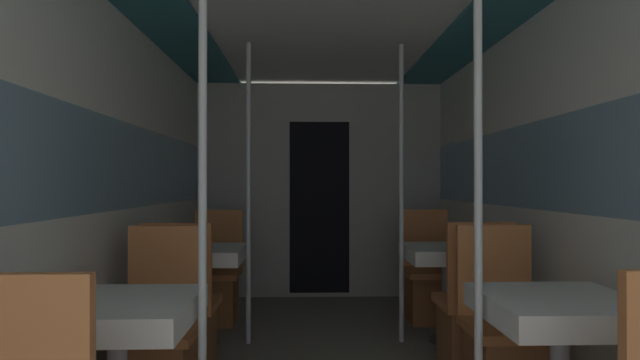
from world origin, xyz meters
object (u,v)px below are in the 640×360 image
(support_pole_left_1, at_px, (248,193))
(chair_right_far_1, at_px, (428,287))
(chair_left_near_1, at_px, (183,327))
(dining_table_right_0, at_px, (560,317))
(dining_table_left_0, at_px, (117,321))
(support_pole_right_1, at_px, (401,193))
(support_pole_right_0, at_px, (478,200))
(dining_table_left_1, at_px, (202,259))
(chair_right_far_0, at_px, (506,352))
(support_pole_left_0, at_px, (203,200))
(chair_right_near_1, at_px, (472,324))
(chair_left_far_1, at_px, (215,288))
(dining_table_right_1, at_px, (447,258))
(chair_left_far_0, at_px, (158,356))

(support_pole_left_1, height_order, chair_right_far_1, support_pole_left_1)
(chair_left_near_1, height_order, dining_table_right_0, chair_left_near_1)
(dining_table_left_0, distance_m, support_pole_right_1, 2.34)
(chair_left_near_1, xyz_separation_m, support_pole_right_1, (1.53, 0.58, 0.85))
(support_pole_right_0, bearing_deg, chair_right_far_1, 81.19)
(dining_table_left_0, height_order, support_pole_right_0, support_pole_right_0)
(dining_table_right_0, bearing_deg, dining_table_left_0, 180.00)
(dining_table_left_1, height_order, chair_right_far_0, chair_right_far_0)
(chair_left_near_1, relative_size, chair_right_far_1, 1.00)
(support_pole_left_0, distance_m, dining_table_left_1, 1.81)
(chair_right_near_1, height_order, chair_right_far_1, same)
(chair_right_far_1, bearing_deg, chair_right_near_1, 90.00)
(support_pole_left_0, xyz_separation_m, chair_right_far_1, (1.53, 2.29, -0.85))
(chair_left_far_1, bearing_deg, dining_table_left_0, 90.00)
(chair_left_near_1, xyz_separation_m, chair_right_near_1, (1.88, 0.00, 0.00))
(support_pole_left_1, relative_size, dining_table_right_0, 3.13)
(chair_left_far_1, relative_size, dining_table_right_1, 1.33)
(dining_table_left_1, height_order, support_pole_left_1, support_pole_left_1)
(support_pole_left_1, height_order, chair_right_near_1, support_pole_left_1)
(dining_table_left_1, relative_size, chair_right_near_1, 0.75)
(chair_right_far_0, relative_size, chair_right_far_1, 1.00)
(support_pole_left_0, xyz_separation_m, chair_right_far_0, (1.53, 0.58, -0.85))
(dining_table_left_1, bearing_deg, support_pole_left_0, -78.26)
(dining_table_right_0, bearing_deg, support_pole_left_1, 131.90)
(support_pole_left_0, height_order, chair_right_near_1, support_pole_left_0)
(dining_table_left_1, relative_size, chair_left_far_1, 0.75)
(chair_left_far_1, bearing_deg, dining_table_right_0, 129.47)
(chair_right_far_0, height_order, chair_right_near_1, same)
(dining_table_right_0, bearing_deg, support_pole_right_1, 101.74)
(support_pole_left_0, bearing_deg, chair_right_near_1, 36.26)
(chair_right_far_0, bearing_deg, chair_right_far_1, -90.00)
(dining_table_left_1, xyz_separation_m, support_pole_left_1, (0.35, 0.00, 0.50))
(support_pole_left_1, xyz_separation_m, support_pole_right_1, (1.17, 0.00, 0.00))
(chair_left_far_1, height_order, chair_right_far_0, same)
(dining_table_left_1, height_order, chair_left_near_1, chair_left_near_1)
(dining_table_left_0, bearing_deg, chair_right_far_0, 17.19)
(chair_right_far_0, distance_m, chair_right_far_1, 1.70)
(chair_left_far_1, distance_m, chair_right_far_1, 1.88)
(dining_table_right_0, xyz_separation_m, chair_right_far_0, (0.00, 0.58, -0.35))
(dining_table_right_0, bearing_deg, chair_left_far_0, 162.81)
(chair_left_far_1, height_order, support_pole_right_1, support_pole_right_1)
(dining_table_right_1, xyz_separation_m, chair_right_far_1, (0.00, 0.58, -0.35))
(chair_right_near_1, relative_size, support_pole_right_1, 0.43)
(support_pole_right_0, bearing_deg, support_pole_right_1, 90.00)
(dining_table_right_0, bearing_deg, support_pole_right_0, 180.00)
(support_pole_right_0, bearing_deg, chair_left_near_1, 143.74)
(dining_table_left_0, height_order, support_pole_left_0, support_pole_left_0)
(chair_left_near_1, height_order, chair_right_far_1, same)
(support_pole_left_0, relative_size, support_pole_right_1, 1.00)
(chair_left_near_1, relative_size, dining_table_right_0, 1.33)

